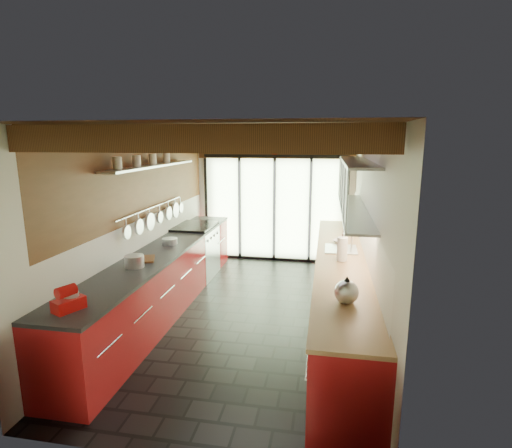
# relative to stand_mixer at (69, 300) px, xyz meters

# --- Properties ---
(ground) EXTENTS (5.50, 5.50, 0.00)m
(ground) POSITION_rel_stand_mixer_xyz_m (1.27, 2.17, -1.02)
(ground) COLOR black
(ground) RESTS_ON ground
(room_shell) EXTENTS (5.50, 5.50, 5.50)m
(room_shell) POSITION_rel_stand_mixer_xyz_m (1.27, 2.17, 0.64)
(room_shell) COLOR silver
(room_shell) RESTS_ON ground
(ceiling_beams) EXTENTS (3.14, 5.06, 4.90)m
(ceiling_beams) POSITION_rel_stand_mixer_xyz_m (1.27, 2.55, 1.44)
(ceiling_beams) COLOR #593316
(ceiling_beams) RESTS_ON ground
(glass_door) EXTENTS (2.95, 0.10, 2.90)m
(glass_door) POSITION_rel_stand_mixer_xyz_m (1.27, 4.86, 0.64)
(glass_door) COLOR #C6EAAD
(glass_door) RESTS_ON ground
(left_counter) EXTENTS (0.68, 5.00, 0.92)m
(left_counter) POSITION_rel_stand_mixer_xyz_m (-0.01, 2.17, -0.56)
(left_counter) COLOR #A21619
(left_counter) RESTS_ON ground
(range_stove) EXTENTS (0.66, 0.90, 0.97)m
(range_stove) POSITION_rel_stand_mixer_xyz_m (-0.01, 3.62, -0.55)
(range_stove) COLOR silver
(range_stove) RESTS_ON ground
(right_counter) EXTENTS (0.68, 5.00, 0.92)m
(right_counter) POSITION_rel_stand_mixer_xyz_m (2.54, 2.17, -0.56)
(right_counter) COLOR #A21619
(right_counter) RESTS_ON ground
(sink_assembly) EXTENTS (0.45, 0.52, 0.43)m
(sink_assembly) POSITION_rel_stand_mixer_xyz_m (2.56, 2.57, -0.06)
(sink_assembly) COLOR silver
(sink_assembly) RESTS_ON right_counter
(upper_cabinets_right) EXTENTS (0.34, 3.00, 3.00)m
(upper_cabinets_right) POSITION_rel_stand_mixer_xyz_m (2.70, 2.47, 0.83)
(upper_cabinets_right) COLOR silver
(upper_cabinets_right) RESTS_ON ground
(left_wall_fixtures) EXTENTS (0.28, 2.60, 0.96)m
(left_wall_fixtures) POSITION_rel_stand_mixer_xyz_m (-0.20, 2.46, 0.77)
(left_wall_fixtures) COLOR silver
(left_wall_fixtures) RESTS_ON ground
(stand_mixer) EXTENTS (0.25, 0.31, 0.25)m
(stand_mixer) POSITION_rel_stand_mixer_xyz_m (0.00, 0.00, 0.00)
(stand_mixer) COLOR red
(stand_mixer) RESTS_ON left_counter
(pot_large) EXTENTS (0.31, 0.31, 0.15)m
(pot_large) POSITION_rel_stand_mixer_xyz_m (0.00, 1.29, -0.02)
(pot_large) COLOR silver
(pot_large) RESTS_ON left_counter
(pot_small) EXTENTS (0.28, 0.28, 0.09)m
(pot_small) POSITION_rel_stand_mixer_xyz_m (0.00, 2.42, -0.05)
(pot_small) COLOR silver
(pot_small) RESTS_ON left_counter
(cutting_board) EXTENTS (0.32, 0.37, 0.03)m
(cutting_board) POSITION_rel_stand_mixer_xyz_m (0.00, 1.59, -0.08)
(cutting_board) COLOR brown
(cutting_board) RESTS_ON left_counter
(kettle) EXTENTS (0.30, 0.33, 0.28)m
(kettle) POSITION_rel_stand_mixer_xyz_m (2.54, 0.63, 0.02)
(kettle) COLOR silver
(kettle) RESTS_ON right_counter
(paper_towel) EXTENTS (0.17, 0.17, 0.37)m
(paper_towel) POSITION_rel_stand_mixer_xyz_m (2.54, 2.01, 0.06)
(paper_towel) COLOR white
(paper_towel) RESTS_ON right_counter
(soap_bottle) EXTENTS (0.09, 0.10, 0.19)m
(soap_bottle) POSITION_rel_stand_mixer_xyz_m (2.54, 2.13, -0.00)
(soap_bottle) COLOR silver
(soap_bottle) RESTS_ON right_counter
(bowl) EXTENTS (0.27, 0.27, 0.05)m
(bowl) POSITION_rel_stand_mixer_xyz_m (2.54, 2.93, -0.07)
(bowl) COLOR silver
(bowl) RESTS_ON right_counter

